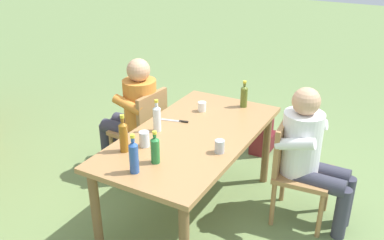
% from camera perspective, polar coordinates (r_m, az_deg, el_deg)
% --- Properties ---
extents(ground_plane, '(24.00, 24.00, 0.00)m').
position_cam_1_polar(ground_plane, '(3.78, 0.00, -12.36)').
color(ground_plane, '#6B844C').
extents(dining_table, '(1.72, 0.91, 0.77)m').
position_cam_1_polar(dining_table, '(3.41, 0.00, -3.23)').
color(dining_table, '#A37547').
rests_on(dining_table, ground_plane).
extents(chair_near_right, '(0.48, 0.48, 0.87)m').
position_cam_1_polar(chair_near_right, '(3.58, 13.70, -6.10)').
color(chair_near_right, '#A37547').
rests_on(chair_near_right, ground_plane).
extents(chair_far_right, '(0.48, 0.48, 0.87)m').
position_cam_1_polar(chair_far_right, '(4.15, -6.57, -1.00)').
color(chair_far_right, '#A37547').
rests_on(chair_far_right, ground_plane).
extents(person_in_white_shirt, '(0.47, 0.61, 1.18)m').
position_cam_1_polar(person_in_white_shirt, '(3.48, 15.72, -4.09)').
color(person_in_white_shirt, white).
rests_on(person_in_white_shirt, ground_plane).
extents(person_in_plaid_shirt, '(0.47, 0.61, 1.18)m').
position_cam_1_polar(person_in_plaid_shirt, '(4.15, -7.86, 1.44)').
color(person_in_plaid_shirt, orange).
rests_on(person_in_plaid_shirt, ground_plane).
extents(bottle_clear, '(0.06, 0.06, 0.27)m').
position_cam_1_polar(bottle_clear, '(3.38, -4.77, 0.32)').
color(bottle_clear, white).
rests_on(bottle_clear, dining_table).
extents(bottle_blue, '(0.06, 0.06, 0.28)m').
position_cam_1_polar(bottle_blue, '(2.83, -7.90, -4.89)').
color(bottle_blue, '#2D56A3').
rests_on(bottle_blue, dining_table).
extents(bottle_olive, '(0.06, 0.06, 0.25)m').
position_cam_1_polar(bottle_olive, '(3.86, 7.06, 3.29)').
color(bottle_olive, '#566623').
rests_on(bottle_olive, dining_table).
extents(bottle_amber, '(0.06, 0.06, 0.29)m').
position_cam_1_polar(bottle_amber, '(3.10, -9.27, -2.12)').
color(bottle_amber, '#996019').
rests_on(bottle_amber, dining_table).
extents(bottle_green, '(0.06, 0.06, 0.24)m').
position_cam_1_polar(bottle_green, '(2.94, -5.01, -3.96)').
color(bottle_green, '#287A38').
rests_on(bottle_green, dining_table).
extents(cup_steel, '(0.07, 0.07, 0.10)m').
position_cam_1_polar(cup_steel, '(3.08, 3.76, -3.59)').
color(cup_steel, '#B2B7BC').
rests_on(cup_steel, dining_table).
extents(cup_white, '(0.07, 0.07, 0.09)m').
position_cam_1_polar(cup_white, '(3.76, 1.36, 1.83)').
color(cup_white, white).
rests_on(cup_white, dining_table).
extents(cup_glass, '(0.08, 0.08, 0.12)m').
position_cam_1_polar(cup_glass, '(3.18, -6.48, -2.58)').
color(cup_glass, silver).
rests_on(cup_glass, dining_table).
extents(table_knife, '(0.08, 0.24, 0.01)m').
position_cam_1_polar(table_knife, '(3.58, -2.07, -0.12)').
color(table_knife, silver).
rests_on(table_knife, dining_table).
extents(backpack_by_near_side, '(0.33, 0.22, 0.41)m').
position_cam_1_polar(backpack_by_near_side, '(4.70, 9.54, -1.92)').
color(backpack_by_near_side, maroon).
rests_on(backpack_by_near_side, ground_plane).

